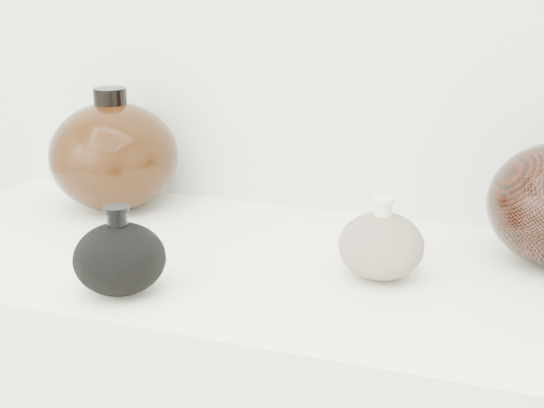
% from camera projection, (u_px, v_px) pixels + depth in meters
% --- Properties ---
extents(black_gourd_vase, '(0.14, 0.14, 0.12)m').
position_uv_depth(black_gourd_vase, '(120.00, 258.00, 0.97)').
color(black_gourd_vase, black).
rests_on(black_gourd_vase, display_counter).
extents(cream_gourd_vase, '(0.12, 0.12, 0.11)m').
position_uv_depth(cream_gourd_vase, '(381.00, 245.00, 1.02)').
color(cream_gourd_vase, beige).
rests_on(cream_gourd_vase, display_counter).
extents(left_round_pot, '(0.25, 0.25, 0.21)m').
position_uv_depth(left_round_pot, '(114.00, 156.00, 1.29)').
color(left_round_pot, black).
rests_on(left_round_pot, display_counter).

